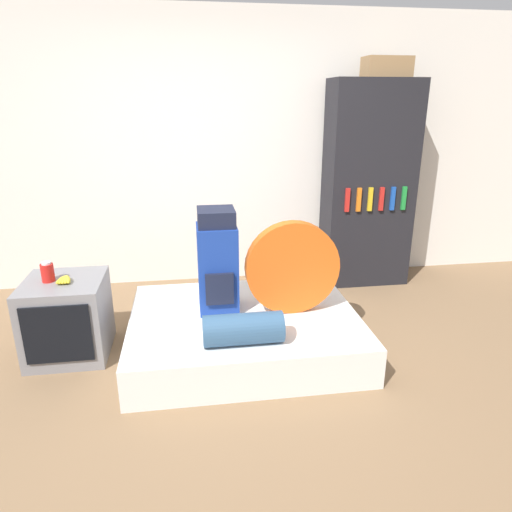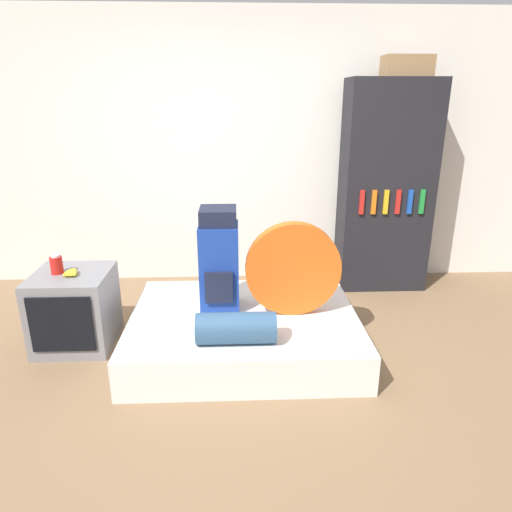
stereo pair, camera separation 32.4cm
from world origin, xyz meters
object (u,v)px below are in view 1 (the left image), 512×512
object	(u,v)px
tent_bag	(292,268)
canister	(48,272)
sleeping_roll	(243,329)
bookshelf	(368,186)
cardboard_box	(387,67)
backpack	(217,262)
television	(68,318)

from	to	relation	value
tent_bag	canister	xyz separation A→B (m)	(-1.73, 0.12, 0.02)
sleeping_roll	bookshelf	xyz separation A→B (m)	(1.44, 1.62, 0.60)
tent_bag	sleeping_roll	distance (m)	0.64
bookshelf	cardboard_box	size ratio (longest dim) A/B	4.70
canister	cardboard_box	bearing A→B (deg)	21.08
backpack	cardboard_box	size ratio (longest dim) A/B	1.83
cardboard_box	tent_bag	bearing A→B (deg)	-132.54
canister	television	bearing A→B (deg)	-5.16
backpack	sleeping_roll	xyz separation A→B (m)	(0.12, -0.55, -0.27)
bookshelf	cardboard_box	xyz separation A→B (m)	(0.10, 0.03, 1.08)
sleeping_roll	cardboard_box	bearing A→B (deg)	47.00
backpack	tent_bag	distance (m)	0.55
sleeping_roll	bookshelf	bearing A→B (deg)	48.35
canister	cardboard_box	size ratio (longest dim) A/B	0.34
sleeping_roll	bookshelf	distance (m)	2.25
bookshelf	cardboard_box	bearing A→B (deg)	16.72
cardboard_box	bookshelf	bearing A→B (deg)	-163.28
sleeping_roll	cardboard_box	xyz separation A→B (m)	(1.54, 1.65, 1.68)
canister	bookshelf	world-z (taller)	bookshelf
cardboard_box	sleeping_roll	bearing A→B (deg)	-133.00
tent_bag	cardboard_box	xyz separation A→B (m)	(1.12, 1.22, 1.44)
backpack	bookshelf	world-z (taller)	bookshelf
backpack	bookshelf	xyz separation A→B (m)	(1.56, 1.07, 0.33)
tent_bag	canister	bearing A→B (deg)	175.92
bookshelf	canister	bearing A→B (deg)	-158.77
television	cardboard_box	size ratio (longest dim) A/B	1.37
tent_bag	cardboard_box	distance (m)	2.19
television	bookshelf	bearing A→B (deg)	22.03
backpack	television	bearing A→B (deg)	-179.69
sleeping_roll	bookshelf	size ratio (longest dim) A/B	0.26
backpack	cardboard_box	distance (m)	2.44
television	cardboard_box	xyz separation A→B (m)	(2.76, 1.11, 1.78)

